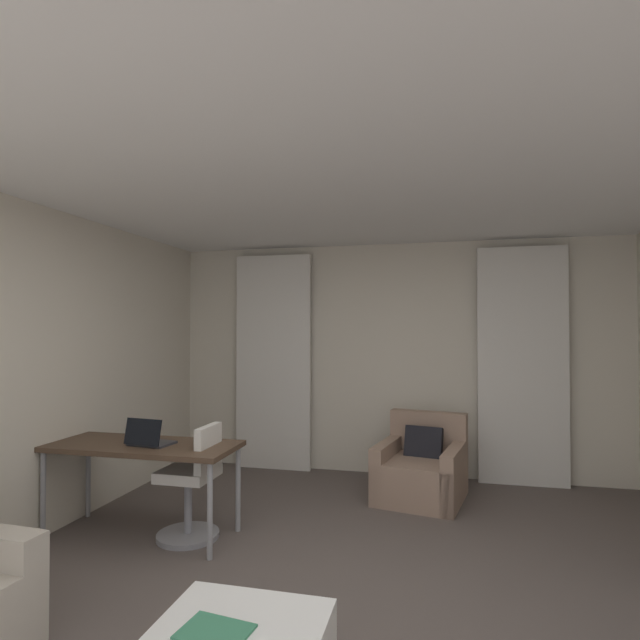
{
  "coord_description": "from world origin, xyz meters",
  "views": [
    {
      "loc": [
        0.52,
        -2.73,
        1.62
      ],
      "look_at": [
        -0.4,
        1.16,
        1.7
      ],
      "focal_mm": 28.25,
      "sensor_mm": 36.0,
      "label": 1
    }
  ],
  "objects_px": {
    "armchair": "(422,471)",
    "laptop": "(149,440)",
    "desk": "(143,451)",
    "desk_chair": "(193,488)",
    "magazine_open": "(215,632)"
  },
  "relations": [
    {
      "from": "desk_chair",
      "to": "laptop",
      "type": "xyz_separation_m",
      "value": [
        -0.33,
        -0.09,
        0.38
      ]
    },
    {
      "from": "laptop",
      "to": "desk",
      "type": "bearing_deg",
      "value": 150.26
    },
    {
      "from": "armchair",
      "to": "laptop",
      "type": "xyz_separation_m",
      "value": [
        -2.04,
        -1.44,
        0.5
      ]
    },
    {
      "from": "armchair",
      "to": "magazine_open",
      "type": "height_order",
      "value": "armchair"
    },
    {
      "from": "armchair",
      "to": "laptop",
      "type": "relative_size",
      "value": 2.77
    },
    {
      "from": "armchair",
      "to": "desk",
      "type": "xyz_separation_m",
      "value": [
        -2.12,
        -1.4,
        0.4
      ]
    },
    {
      "from": "desk",
      "to": "laptop",
      "type": "xyz_separation_m",
      "value": [
        0.08,
        -0.05,
        0.1
      ]
    },
    {
      "from": "desk_chair",
      "to": "laptop",
      "type": "height_order",
      "value": "laptop"
    },
    {
      "from": "desk_chair",
      "to": "magazine_open",
      "type": "xyz_separation_m",
      "value": [
        0.99,
        -1.73,
        0.02
      ]
    },
    {
      "from": "desk_chair",
      "to": "magazine_open",
      "type": "bearing_deg",
      "value": -60.08
    },
    {
      "from": "desk",
      "to": "magazine_open",
      "type": "xyz_separation_m",
      "value": [
        1.4,
        -1.68,
        -0.25
      ]
    },
    {
      "from": "desk",
      "to": "desk_chair",
      "type": "height_order",
      "value": "desk_chair"
    },
    {
      "from": "desk",
      "to": "magazine_open",
      "type": "bearing_deg",
      "value": -50.17
    },
    {
      "from": "desk",
      "to": "laptop",
      "type": "distance_m",
      "value": 0.14
    },
    {
      "from": "magazine_open",
      "to": "desk",
      "type": "bearing_deg",
      "value": 129.83
    }
  ]
}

